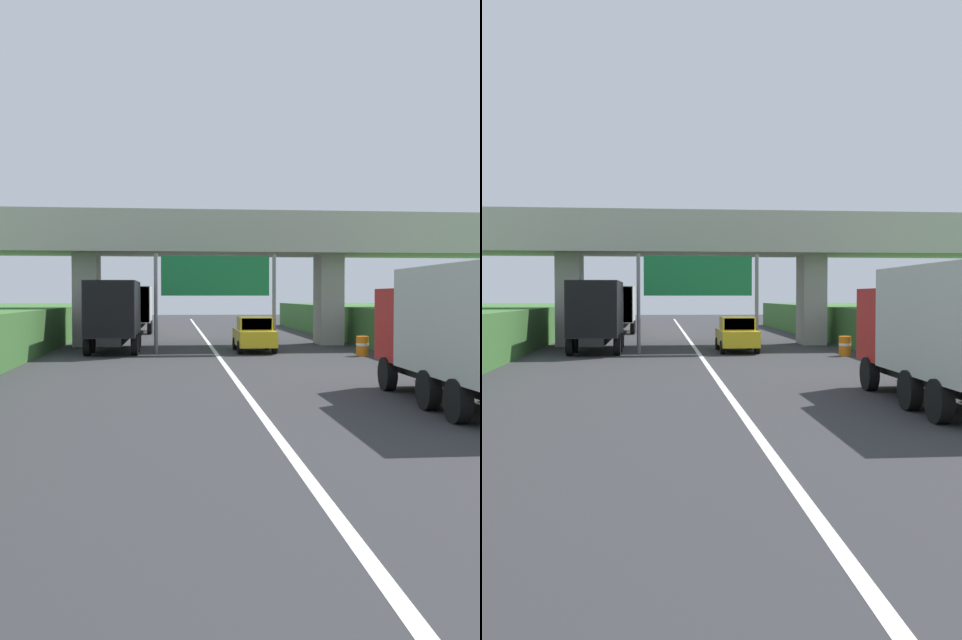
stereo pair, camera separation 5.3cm
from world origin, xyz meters
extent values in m
cube|color=white|center=(0.00, 30.74, 0.00)|extent=(0.20, 101.49, 0.01)
cube|color=#ADA89E|center=(0.00, 38.43, 5.60)|extent=(40.00, 4.80, 1.10)
cube|color=#ADA89E|center=(0.00, 36.21, 6.70)|extent=(40.00, 0.36, 1.10)
cube|color=#ADA89E|center=(0.00, 40.65, 6.70)|extent=(40.00, 0.36, 1.10)
cube|color=#9F9A91|center=(-6.74, 38.43, 2.52)|extent=(1.30, 2.20, 5.05)
cube|color=#9F9A91|center=(6.74, 38.43, 2.52)|extent=(1.30, 2.20, 5.05)
cylinder|color=slate|center=(-2.85, 33.27, 2.37)|extent=(0.18, 0.18, 4.75)
cylinder|color=slate|center=(2.85, 33.27, 2.37)|extent=(0.18, 0.18, 4.75)
cube|color=#167238|center=(0.00, 33.27, 3.70)|extent=(5.20, 0.12, 1.90)
cube|color=white|center=(0.00, 33.25, 3.70)|extent=(4.89, 0.01, 1.67)
cube|color=black|center=(5.11, 17.12, 0.66)|extent=(1.10, 7.30, 0.36)
cube|color=red|center=(5.11, 19.72, 1.89)|extent=(2.10, 2.10, 2.10)
cube|color=#2D3842|center=(5.11, 20.74, 2.19)|extent=(1.89, 0.06, 0.90)
cube|color=#B7B7B2|center=(5.11, 16.07, 2.14)|extent=(2.30, 5.20, 2.60)
cylinder|color=black|center=(4.14, 19.72, 0.48)|extent=(0.30, 0.96, 0.96)
cylinder|color=black|center=(6.08, 19.72, 0.48)|extent=(0.30, 0.96, 0.96)
cylinder|color=black|center=(4.04, 14.64, 0.48)|extent=(0.30, 0.96, 0.96)
cylinder|color=black|center=(4.04, 16.33, 0.48)|extent=(0.30, 0.96, 0.96)
cube|color=black|center=(-4.81, 51.79, 0.66)|extent=(1.10, 7.30, 0.36)
cube|color=orange|center=(-4.81, 54.39, 1.89)|extent=(2.10, 2.10, 2.10)
cube|color=#2D3842|center=(-4.81, 55.41, 2.19)|extent=(1.89, 0.06, 0.90)
cube|color=#B7B7B2|center=(-4.81, 50.74, 2.14)|extent=(2.30, 5.20, 2.60)
cube|color=gray|center=(-4.81, 48.16, 2.14)|extent=(2.21, 0.04, 2.50)
cylinder|color=black|center=(-5.78, 54.39, 0.48)|extent=(0.30, 0.96, 0.96)
cylinder|color=black|center=(-3.84, 54.39, 0.48)|extent=(0.30, 0.96, 0.96)
cylinder|color=black|center=(-5.88, 49.31, 0.48)|extent=(0.30, 0.96, 0.96)
cylinder|color=black|center=(-3.74, 49.31, 0.48)|extent=(0.30, 0.96, 0.96)
cylinder|color=black|center=(-5.88, 51.00, 0.48)|extent=(0.30, 0.96, 0.96)
cylinder|color=black|center=(-3.74, 51.00, 0.48)|extent=(0.30, 0.96, 0.96)
cube|color=black|center=(-4.87, 34.57, 0.66)|extent=(1.10, 7.30, 0.36)
cube|color=black|center=(-4.87, 37.17, 1.89)|extent=(2.10, 2.10, 2.10)
cube|color=#2D3842|center=(-4.87, 38.19, 2.19)|extent=(1.89, 0.06, 0.90)
cube|color=black|center=(-4.87, 33.52, 2.14)|extent=(2.30, 5.20, 2.60)
cube|color=black|center=(-4.87, 30.94, 2.14)|extent=(2.21, 0.04, 2.50)
cylinder|color=black|center=(-5.84, 37.17, 0.48)|extent=(0.30, 0.96, 0.96)
cylinder|color=black|center=(-3.90, 37.17, 0.48)|extent=(0.30, 0.96, 0.96)
cylinder|color=black|center=(-5.94, 32.09, 0.48)|extent=(0.30, 0.96, 0.96)
cylinder|color=black|center=(-3.80, 32.09, 0.48)|extent=(0.30, 0.96, 0.96)
cylinder|color=black|center=(-5.94, 33.78, 0.48)|extent=(0.30, 0.96, 0.96)
cylinder|color=black|center=(-3.80, 33.78, 0.48)|extent=(0.30, 0.96, 0.96)
cube|color=gold|center=(1.91, 33.60, 0.70)|extent=(1.76, 4.10, 0.76)
cube|color=gold|center=(1.91, 33.45, 1.40)|extent=(1.56, 1.90, 0.64)
cube|color=#2D3842|center=(1.91, 32.53, 1.40)|extent=(1.44, 0.06, 0.54)
cylinder|color=black|center=(1.09, 34.87, 0.32)|extent=(0.22, 0.64, 0.64)
cylinder|color=black|center=(2.73, 34.87, 0.32)|extent=(0.22, 0.64, 0.64)
cylinder|color=black|center=(1.09, 32.33, 0.32)|extent=(0.22, 0.64, 0.64)
cylinder|color=black|center=(2.73, 32.33, 0.32)|extent=(0.22, 0.64, 0.64)
cylinder|color=orange|center=(6.56, 22.11, 0.45)|extent=(0.56, 0.56, 0.90)
cylinder|color=white|center=(6.56, 22.11, 0.52)|extent=(0.57, 0.57, 0.12)
cylinder|color=orange|center=(6.67, 26.49, 0.45)|extent=(0.56, 0.56, 0.90)
cylinder|color=white|center=(6.67, 26.49, 0.52)|extent=(0.57, 0.57, 0.12)
cylinder|color=orange|center=(6.57, 30.88, 0.45)|extent=(0.56, 0.56, 0.90)
cylinder|color=white|center=(6.57, 30.88, 0.52)|extent=(0.57, 0.57, 0.12)
camera|label=1|loc=(-1.99, 0.83, 2.72)|focal=37.92mm
camera|label=2|loc=(-1.93, 0.82, 2.72)|focal=37.92mm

